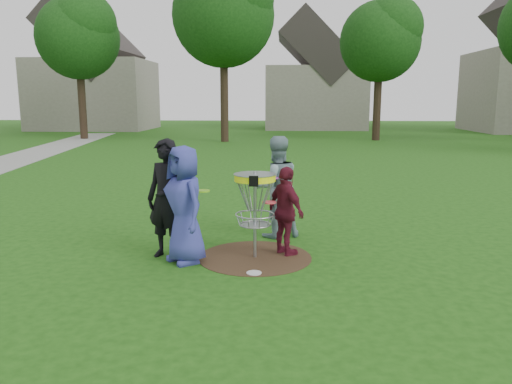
# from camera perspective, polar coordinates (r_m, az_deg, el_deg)

# --- Properties ---
(ground) EXTENTS (100.00, 100.00, 0.00)m
(ground) POSITION_cam_1_polar(r_m,az_deg,el_deg) (7.98, -0.12, -7.47)
(ground) COLOR #19470F
(ground) RESTS_ON ground
(dirt_patch) EXTENTS (1.80, 1.80, 0.01)m
(dirt_patch) POSITION_cam_1_polar(r_m,az_deg,el_deg) (7.98, -0.12, -7.45)
(dirt_patch) COLOR #47331E
(dirt_patch) RESTS_ON ground
(player_blue) EXTENTS (1.01, 1.04, 1.80)m
(player_blue) POSITION_cam_1_polar(r_m,az_deg,el_deg) (7.63, -8.19, -1.44)
(player_blue) COLOR #353A93
(player_blue) RESTS_ON ground
(player_black) EXTENTS (0.80, 0.67, 1.88)m
(player_black) POSITION_cam_1_polar(r_m,az_deg,el_deg) (7.88, -10.16, -0.80)
(player_black) COLOR black
(player_black) RESTS_ON ground
(player_grey) EXTENTS (1.08, 0.96, 1.83)m
(player_grey) POSITION_cam_1_polar(r_m,az_deg,el_deg) (8.97, 2.31, 0.58)
(player_grey) COLOR #79959D
(player_grey) RESTS_ON ground
(player_maroon) EXTENTS (0.78, 0.88, 1.43)m
(player_maroon) POSITION_cam_1_polar(r_m,az_deg,el_deg) (7.95, 3.45, -2.21)
(player_maroon) COLOR maroon
(player_maroon) RESTS_ON ground
(disc_on_grass) EXTENTS (0.22, 0.22, 0.02)m
(disc_on_grass) POSITION_cam_1_polar(r_m,az_deg,el_deg) (7.27, -0.23, -9.25)
(disc_on_grass) COLOR silver
(disc_on_grass) RESTS_ON ground
(disc_golf_basket) EXTENTS (0.66, 0.67, 1.38)m
(disc_golf_basket) POSITION_cam_1_polar(r_m,az_deg,el_deg) (7.72, -0.12, -0.27)
(disc_golf_basket) COLOR #9EA0A5
(disc_golf_basket) RESTS_ON ground
(held_discs) EXTENTS (1.56, 1.40, 0.29)m
(held_discs) POSITION_cam_1_polar(r_m,az_deg,el_deg) (7.95, -2.58, 0.36)
(held_discs) COLOR #7ACE16
(held_discs) RESTS_ON ground
(tree_row) EXTENTS (51.20, 17.42, 9.90)m
(tree_row) POSITION_cam_1_polar(r_m,az_deg,el_deg) (28.49, 3.31, 18.14)
(tree_row) COLOR #38281C
(tree_row) RESTS_ON ground
(house_row) EXTENTS (44.50, 10.65, 11.62)m
(house_row) POSITION_cam_1_polar(r_m,az_deg,el_deg) (40.91, 9.49, 12.82)
(house_row) COLOR gray
(house_row) RESTS_ON ground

